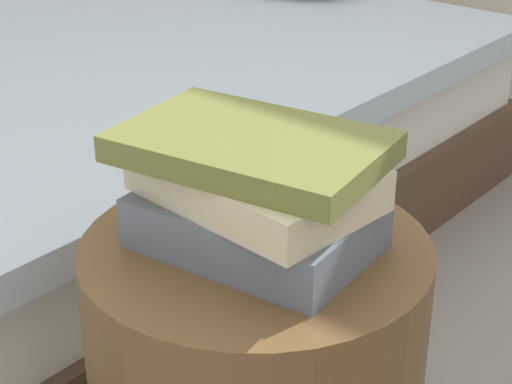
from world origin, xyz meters
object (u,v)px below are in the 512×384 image
at_px(bed, 75,134).
at_px(book_olive, 252,147).
at_px(book_slate, 251,223).
at_px(book_cream, 256,181).

xyz_separation_m(bed, book_olive, (1.07, -0.56, 0.44)).
height_order(bed, book_olive, book_olive).
relative_size(book_slate, book_cream, 1.01).
height_order(book_slate, book_cream, book_cream).
distance_m(book_slate, book_cream, 0.06).
relative_size(bed, book_olive, 6.82).
bearing_deg(book_olive, book_cream, -16.29).
bearing_deg(book_cream, book_olive, 177.08).
height_order(book_slate, book_olive, book_olive).
distance_m(bed, book_olive, 1.29).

